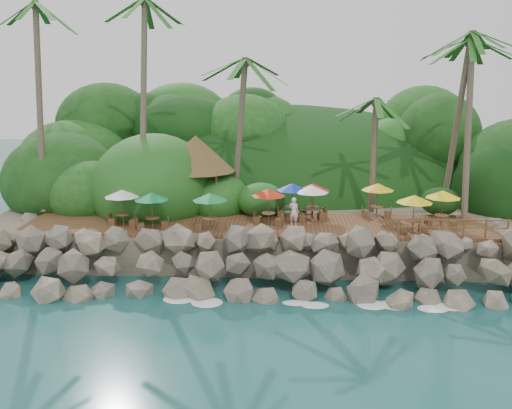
{
  "coord_description": "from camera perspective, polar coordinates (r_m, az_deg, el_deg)",
  "views": [
    {
      "loc": [
        1.44,
        -23.46,
        10.22
      ],
      "look_at": [
        0.0,
        6.0,
        3.4
      ],
      "focal_mm": 37.9,
      "sensor_mm": 36.0,
      "label": 1
    }
  ],
  "objects": [
    {
      "name": "jungle_hill",
      "position": [
        48.08,
        1.02,
        0.74
      ],
      "size": [
        44.8,
        28.0,
        15.4
      ],
      "primitive_type": "ellipsoid",
      "color": "#143811",
      "rests_on": "ground"
    },
    {
      "name": "land_base",
      "position": [
        40.53,
        0.69,
        -0.06
      ],
      "size": [
        32.0,
        25.2,
        2.1
      ],
      "primitive_type": "cube",
      "color": "gray",
      "rests_on": "ground"
    },
    {
      "name": "jungle_foliage",
      "position": [
        39.82,
        0.63,
        -1.85
      ],
      "size": [
        44.0,
        16.0,
        12.0
      ],
      "primitive_type": null,
      "color": "#143811",
      "rests_on": "ground"
    },
    {
      "name": "palms",
      "position": [
        32.47,
        3.13,
        17.14
      ],
      "size": [
        31.22,
        7.51,
        13.98
      ],
      "color": "brown",
      "rests_on": "ground"
    },
    {
      "name": "ground",
      "position": [
        25.63,
        -0.67,
        -10.48
      ],
      "size": [
        140.0,
        140.0,
        0.0
      ],
      "primitive_type": "plane",
      "color": "#19514F",
      "rests_on": "ground"
    },
    {
      "name": "seawall",
      "position": [
        27.06,
        -0.42,
        -6.56
      ],
      "size": [
        29.0,
        4.0,
        2.3
      ],
      "primitive_type": null,
      "color": "gray",
      "rests_on": "ground"
    },
    {
      "name": "foam_line",
      "position": [
        25.89,
        -0.63,
        -10.16
      ],
      "size": [
        25.2,
        0.8,
        0.06
      ],
      "color": "white",
      "rests_on": "ground"
    },
    {
      "name": "railing",
      "position": [
        29.77,
        22.12,
        -2.18
      ],
      "size": [
        8.3,
        0.1,
        1.0
      ],
      "color": "brown",
      "rests_on": "terrace"
    },
    {
      "name": "waiter",
      "position": [
        30.06,
        4.0,
        -0.73
      ],
      "size": [
        0.68,
        0.58,
        1.59
      ],
      "primitive_type": "imported",
      "rotation": [
        0.0,
        0.0,
        2.72
      ],
      "color": "white",
      "rests_on": "terrace"
    },
    {
      "name": "dining_clusters",
      "position": [
        30.26,
        1.17,
        1.19
      ],
      "size": [
        19.41,
        5.11,
        2.07
      ],
      "color": "brown",
      "rests_on": "terrace"
    },
    {
      "name": "palapa",
      "position": [
        33.67,
        -6.35,
        5.38
      ],
      "size": [
        4.9,
        4.9,
        4.6
      ],
      "color": "brown",
      "rests_on": "ground"
    },
    {
      "name": "terrace",
      "position": [
        30.56,
        0.0,
        -2.19
      ],
      "size": [
        26.0,
        5.0,
        0.2
      ],
      "primitive_type": "cube",
      "color": "brown",
      "rests_on": "land_base"
    }
  ]
}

